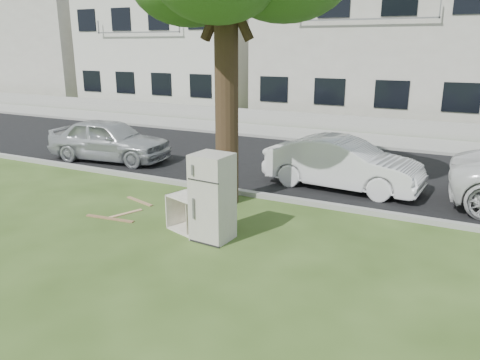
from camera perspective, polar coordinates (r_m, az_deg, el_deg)
The scene contains 16 objects.
ground at distance 9.72m, azimuth -4.52°, elevation -6.03°, with size 120.00×120.00×0.00m, color #314719.
road at distance 14.91m, azimuth 7.49°, elevation 1.83°, with size 120.00×7.00×0.01m, color black.
kerb_near at distance 11.75m, azimuth 1.67°, elevation -2.01°, with size 120.00×0.18×0.12m, color gray.
kerb_far at distance 18.22m, azimuth 11.24°, elevation 4.26°, with size 120.00×0.18×0.12m, color gray.
sidewalk at distance 19.60m, azimuth 12.41°, elevation 5.03°, with size 120.00×2.80×0.01m, color gray.
low_wall at distance 21.07m, azimuth 13.59°, elevation 6.67°, with size 120.00×0.15×0.70m, color gray.
townhouse_left at distance 30.21m, azimuth -7.09°, elevation 15.79°, with size 10.20×8.16×7.04m.
townhouse_center at distance 25.60m, azimuth 16.80°, elevation 15.65°, with size 11.22×8.16×7.44m.
filler_left at distance 40.03m, azimuth -24.12°, elevation 14.16°, with size 16.00×9.00×6.40m, color beige.
fridge at distance 8.97m, azimuth -3.38°, elevation -2.13°, with size 0.70×0.65×1.71m, color silver.
cabinet at distance 9.55m, azimuth -5.98°, elevation -4.12°, with size 0.94×0.58×0.73m, color silver.
plank_a at distance 10.64m, azimuth -15.59°, elevation -4.54°, with size 1.20×0.10×0.02m, color olive.
plank_b at distance 11.61m, azimuth -12.15°, elevation -2.55°, with size 0.97×0.10×0.02m, color #9B7751.
plank_c at distance 10.85m, azimuth -13.76°, elevation -4.00°, with size 0.81×0.09×0.02m, color tan.
car_center at distance 12.54m, azimuth 12.40°, elevation 1.97°, with size 1.42×4.07×1.34m, color silver.
car_left at distance 15.85m, azimuth -15.63°, elevation 4.75°, with size 1.62×4.03×1.37m, color #A3A5AA.
Camera 1 is at (4.72, -7.67, 3.66)m, focal length 35.00 mm.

